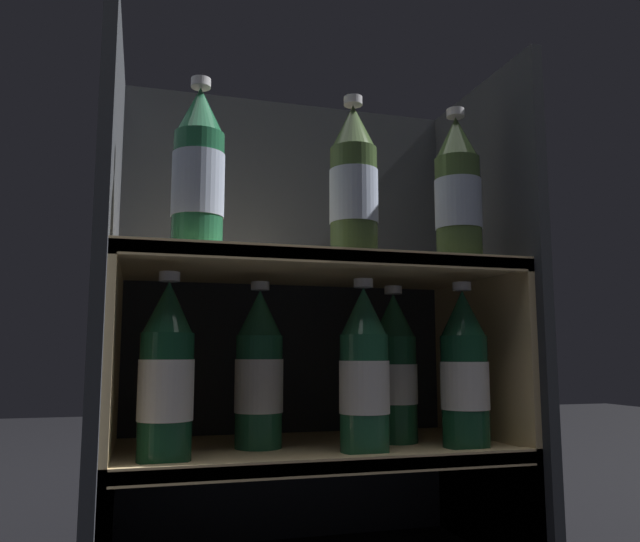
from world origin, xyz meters
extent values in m
cube|color=#23262B|center=(0.00, 0.35, 0.44)|extent=(0.71, 0.02, 0.87)
cube|color=#23262B|center=(-0.34, 0.17, 0.44)|extent=(0.02, 0.38, 0.87)
cube|color=#23262B|center=(0.34, 0.17, 0.44)|extent=(0.02, 0.38, 0.87)
cube|color=#DBBC84|center=(0.00, 0.17, 0.19)|extent=(0.67, 0.34, 0.02)
cube|color=#DBBC84|center=(0.00, 0.01, 0.19)|extent=(0.67, 0.02, 0.03)
cube|color=#DBBC84|center=(-0.33, 0.17, 0.09)|extent=(0.01, 0.34, 0.18)
cube|color=#DBBC84|center=(0.33, 0.17, 0.09)|extent=(0.01, 0.34, 0.18)
cube|color=#DBBC84|center=(0.00, 0.17, 0.50)|extent=(0.67, 0.34, 0.02)
cube|color=#DBBC84|center=(0.00, 0.01, 0.50)|extent=(0.67, 0.02, 0.03)
cube|color=#DBBC84|center=(-0.33, 0.17, 0.24)|extent=(0.01, 0.34, 0.49)
cube|color=#DBBC84|center=(0.33, 0.17, 0.24)|extent=(0.01, 0.34, 0.49)
cylinder|color=#1E5638|center=(-0.21, 0.07, 0.60)|extent=(0.08, 0.08, 0.18)
cylinder|color=#8C99B2|center=(-0.21, 0.07, 0.61)|extent=(0.08, 0.08, 0.10)
cone|color=#1E5638|center=(-0.21, 0.07, 0.73)|extent=(0.07, 0.07, 0.08)
cylinder|color=#B7B7BC|center=(-0.21, 0.07, 0.77)|extent=(0.03, 0.03, 0.01)
cylinder|color=#384C28|center=(0.04, 0.07, 0.60)|extent=(0.08, 0.08, 0.18)
cylinder|color=#8C99B2|center=(0.04, 0.07, 0.61)|extent=(0.08, 0.08, 0.09)
cone|color=#384C28|center=(0.04, 0.07, 0.73)|extent=(0.07, 0.07, 0.08)
cylinder|color=#B7B7BC|center=(0.04, 0.07, 0.77)|extent=(0.03, 0.03, 0.01)
cylinder|color=#384C28|center=(0.24, 0.07, 0.60)|extent=(0.08, 0.08, 0.18)
cylinder|color=#8C99B2|center=(0.24, 0.07, 0.61)|extent=(0.08, 0.08, 0.09)
cone|color=#384C28|center=(0.24, 0.07, 0.73)|extent=(0.07, 0.07, 0.08)
cylinder|color=#B7B7BC|center=(0.24, 0.07, 0.77)|extent=(0.03, 0.03, 0.01)
cylinder|color=#144228|center=(-0.25, 0.07, 0.29)|extent=(0.08, 0.08, 0.18)
cylinder|color=white|center=(-0.25, 0.07, 0.30)|extent=(0.08, 0.08, 0.09)
cone|color=#144228|center=(-0.25, 0.07, 0.42)|extent=(0.07, 0.07, 0.08)
cylinder|color=#B7B7BC|center=(-0.25, 0.07, 0.47)|extent=(0.03, 0.03, 0.01)
cylinder|color=#1E5638|center=(0.06, 0.07, 0.29)|extent=(0.08, 0.08, 0.18)
cylinder|color=white|center=(0.06, 0.07, 0.30)|extent=(0.08, 0.08, 0.08)
cone|color=#1E5638|center=(0.06, 0.07, 0.42)|extent=(0.07, 0.07, 0.08)
cylinder|color=#B7B7BC|center=(0.06, 0.07, 0.47)|extent=(0.03, 0.03, 0.01)
cylinder|color=#144228|center=(0.24, 0.07, 0.29)|extent=(0.08, 0.08, 0.18)
cylinder|color=white|center=(0.24, 0.07, 0.30)|extent=(0.08, 0.08, 0.08)
cone|color=#144228|center=(0.24, 0.07, 0.42)|extent=(0.07, 0.07, 0.08)
cylinder|color=#B7B7BC|center=(0.24, 0.07, 0.47)|extent=(0.03, 0.03, 0.01)
cylinder|color=#1E5638|center=(-0.09, 0.16, 0.29)|extent=(0.08, 0.08, 0.18)
cylinder|color=white|center=(-0.09, 0.16, 0.30)|extent=(0.08, 0.08, 0.09)
cone|color=#1E5638|center=(-0.09, 0.16, 0.42)|extent=(0.07, 0.07, 0.08)
cylinder|color=#B7B7BC|center=(-0.09, 0.16, 0.47)|extent=(0.03, 0.03, 0.01)
cylinder|color=#194C2D|center=(0.15, 0.16, 0.29)|extent=(0.08, 0.08, 0.18)
cylinder|color=white|center=(0.15, 0.16, 0.30)|extent=(0.08, 0.08, 0.07)
cone|color=#194C2D|center=(0.15, 0.16, 0.42)|extent=(0.07, 0.07, 0.08)
cylinder|color=#B7B7BC|center=(0.15, 0.16, 0.47)|extent=(0.03, 0.03, 0.01)
camera|label=1|loc=(-0.29, -0.88, 0.35)|focal=35.00mm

